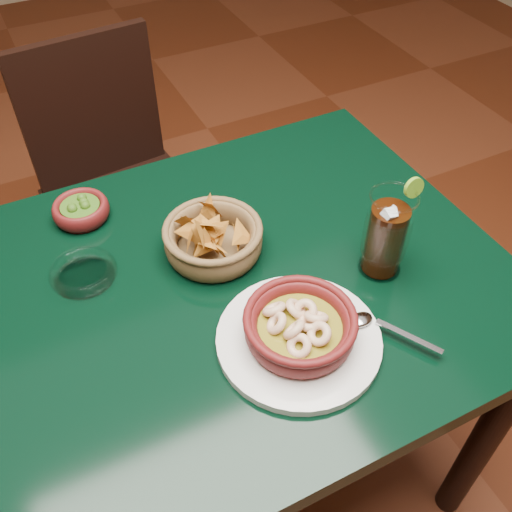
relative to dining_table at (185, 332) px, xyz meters
name	(u,v)px	position (x,y,z in m)	size (l,w,h in m)	color
ground	(206,477)	(0.00, 0.00, -0.65)	(7.00, 7.00, 0.00)	#471C0C
dining_table	(185,332)	(0.00, 0.00, 0.00)	(1.20, 0.80, 0.75)	black
dining_chair	(118,184)	(0.05, 0.71, -0.17)	(0.44, 0.44, 0.88)	black
shrimp_plate	(300,330)	(0.14, -0.18, 0.13)	(0.33, 0.27, 0.08)	silver
chip_basket	(213,239)	(0.10, 0.08, 0.13)	(0.22, 0.22, 0.13)	brown
guacamole_ramekin	(81,210)	(-0.10, 0.29, 0.12)	(0.13, 0.13, 0.04)	#521111
cola_drink	(386,235)	(0.36, -0.10, 0.18)	(0.17, 0.17, 0.19)	white
glass_ashtray	(83,273)	(-0.14, 0.12, 0.11)	(0.13, 0.13, 0.03)	white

